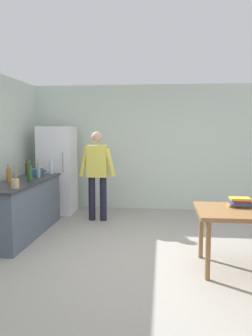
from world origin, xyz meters
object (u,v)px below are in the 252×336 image
(cooking_pot, at_px, (36,172))
(refrigerator, at_px, (58,170))
(bottle_beer_brown, at_px, (27,169))
(book_stack, at_px, (240,202))
(bottle_oil_amber, at_px, (8,175))
(person, at_px, (97,170))
(bottle_water_clear, at_px, (51,167))
(utensil_jar, at_px, (15,183))
(bottle_wine_green, at_px, (30,173))
(bottle_vinegar_tall, at_px, (39,170))

(cooking_pot, bearing_deg, refrigerator, 82.10)
(refrigerator, xyz_separation_m, bottle_beer_brown, (-0.36, -0.76, 0.11))
(book_stack, bearing_deg, bottle_oil_amber, 167.84)
(person, height_order, bottle_water_clear, person)
(utensil_jar, distance_m, bottle_beer_brown, 1.66)
(refrigerator, bearing_deg, person, -30.23)
(person, bearing_deg, cooking_pot, -162.11)
(bottle_wine_green, bearing_deg, utensil_jar, -86.98)
(person, relative_size, bottle_beer_brown, 6.54)
(bottle_oil_amber, bearing_deg, person, 46.94)
(bottle_vinegar_tall, bearing_deg, utensil_jar, -85.98)
(person, bearing_deg, bottle_wine_green, -126.46)
(cooking_pot, relative_size, utensil_jar, 1.25)
(utensil_jar, distance_m, book_stack, 3.04)
(bottle_oil_amber, height_order, book_stack, bottle_oil_amber)
(bottle_vinegar_tall, bearing_deg, person, 35.50)
(refrigerator, height_order, bottle_oil_amber, refrigerator)
(cooking_pot, bearing_deg, person, 17.89)
(book_stack, bearing_deg, person, 137.98)
(bottle_vinegar_tall, xyz_separation_m, bottle_oil_amber, (-0.26, -0.61, -0.02))
(bottle_vinegar_tall, bearing_deg, book_stack, -23.23)
(refrigerator, height_order, bottle_wine_green, refrigerator)
(bottle_wine_green, relative_size, bottle_beer_brown, 1.31)
(bottle_wine_green, height_order, bottle_beer_brown, bottle_wine_green)
(person, xyz_separation_m, bottle_oil_amber, (-1.17, -1.26, 0.04))
(bottle_water_clear, bearing_deg, utensil_jar, -88.81)
(bottle_water_clear, bearing_deg, bottle_oil_amber, -104.96)
(refrigerator, bearing_deg, bottle_oil_amber, -97.08)
(person, distance_m, bottle_water_clear, 0.87)
(person, distance_m, utensil_jar, 1.98)
(bottle_beer_brown, xyz_separation_m, book_stack, (3.51, -1.78, -0.20))
(cooking_pot, xyz_separation_m, utensil_jar, (0.25, -1.45, 0.02))
(bottle_water_clear, bearing_deg, book_stack, -31.61)
(person, distance_m, book_stack, 2.97)
(cooking_pot, distance_m, utensil_jar, 1.47)
(person, xyz_separation_m, bottle_water_clear, (-0.86, -0.10, 0.05))
(bottle_wine_green, bearing_deg, person, 53.54)
(bottle_wine_green, height_order, bottle_water_clear, bottle_wine_green)
(bottle_vinegar_tall, height_order, bottle_oil_amber, bottle_vinegar_tall)
(person, distance_m, bottle_wine_green, 1.45)
(bottle_oil_amber, bearing_deg, bottle_vinegar_tall, 66.47)
(refrigerator, relative_size, utensil_jar, 5.62)
(refrigerator, xyz_separation_m, utensil_jar, (0.12, -2.35, 0.08))
(bottle_beer_brown, xyz_separation_m, bottle_water_clear, (0.44, 0.11, 0.02))
(utensil_jar, xyz_separation_m, bottle_oil_amber, (-0.35, 0.54, 0.04))
(refrigerator, relative_size, bottle_oil_amber, 6.43)
(bottle_wine_green, xyz_separation_m, bottle_water_clear, (-0.00, 1.07, -0.02))
(cooking_pot, height_order, bottle_beer_brown, bottle_beer_brown)
(bottle_oil_amber, bearing_deg, book_stack, -12.16)
(cooking_pot, height_order, bottle_vinegar_tall, bottle_vinegar_tall)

